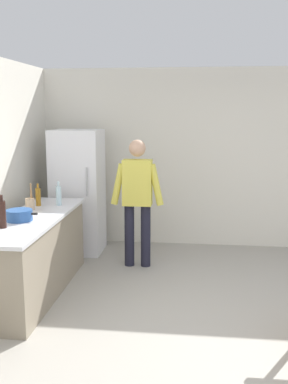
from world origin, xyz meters
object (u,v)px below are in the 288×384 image
(person, at_px, (137,195))
(utensil_jar, at_px, (30,203))
(bottle_oil_amber, at_px, (38,197))
(refrigerator, at_px, (78,192))
(cooking_pot, at_px, (19,215))
(bottle_water_clear, at_px, (59,195))
(bottle_wine_dark, at_px, (2,214))

(person, height_order, utensil_jar, person)
(bottle_oil_amber, bearing_deg, refrigerator, 77.12)
(refrigerator, relative_size, person, 1.06)
(cooking_pot, bearing_deg, bottle_water_clear, 77.65)
(bottle_water_clear, relative_size, bottle_wine_dark, 0.88)
(bottle_wine_dark, bearing_deg, cooking_pot, 80.81)
(refrigerator, height_order, bottle_water_clear, refrigerator)
(utensil_jar, bearing_deg, refrigerator, 78.67)
(refrigerator, bearing_deg, person, -30.23)
(cooking_pot, distance_m, bottle_water_clear, 0.85)
(cooking_pot, xyz_separation_m, utensil_jar, (-0.08, 0.53, 0.02))
(refrigerator, height_order, bottle_oil_amber, refrigerator)
(person, height_order, cooking_pot, person)
(refrigerator, xyz_separation_m, bottle_water_clear, (0.01, -0.96, 0.13))
(bottle_water_clear, distance_m, bottle_wine_dark, 1.16)
(person, relative_size, utensil_jar, 5.31)
(bottle_oil_amber, bearing_deg, person, 21.51)
(utensil_jar, bearing_deg, person, 30.20)
(cooking_pot, distance_m, utensil_jar, 0.54)
(refrigerator, height_order, cooking_pot, refrigerator)
(refrigerator, xyz_separation_m, person, (0.95, -0.55, 0.08))
(person, height_order, bottle_wine_dark, person)
(person, bearing_deg, utensil_jar, -149.80)
(utensil_jar, relative_size, bottle_oil_amber, 1.14)
(person, xyz_separation_m, bottle_water_clear, (-0.94, -0.41, 0.05))
(bottle_water_clear, height_order, bottle_oil_amber, bottle_water_clear)
(utensil_jar, xyz_separation_m, bottle_oil_amber, (0.02, 0.23, 0.04))
(person, relative_size, bottle_wine_dark, 5.00)
(utensil_jar, bearing_deg, cooking_pot, -81.42)
(bottle_water_clear, bearing_deg, person, 23.34)
(utensil_jar, bearing_deg, bottle_wine_dark, -87.95)
(bottle_wine_dark, height_order, bottle_oil_amber, bottle_wine_dark)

